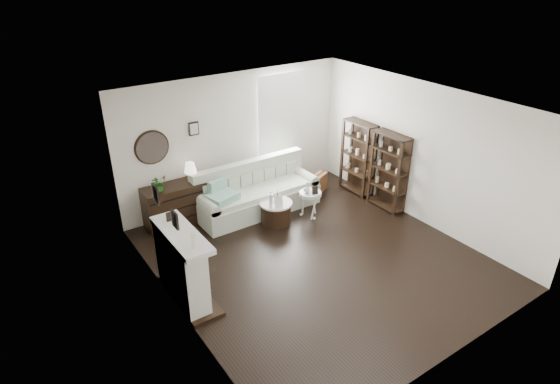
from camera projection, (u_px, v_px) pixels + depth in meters
room at (266, 121)px, 9.76m from camera, size 5.50×5.50×5.50m
fireplace at (183, 269)px, 6.94m from camera, size 0.50×1.40×1.84m
shelf_unit_far at (358, 157)px, 10.08m from camera, size 0.30×0.80×1.60m
shelf_unit_near at (389, 172)px, 9.42m from camera, size 0.30×0.80×1.60m
sofa at (256, 195)px, 9.54m from camera, size 2.54×0.88×0.99m
quilt at (222, 197)px, 8.92m from camera, size 0.65×0.57×0.14m
suitcase at (317, 184)px, 10.27m from camera, size 0.64×0.43×0.41m
dresser at (176, 204)px, 9.01m from camera, size 1.22×0.52×0.82m
table_lamp at (191, 172)px, 8.92m from camera, size 0.27×0.27×0.38m
potted_plant at (159, 183)px, 8.56m from camera, size 0.33×0.31×0.31m
drum_table at (276, 212)px, 9.11m from camera, size 0.64×0.64×0.44m
pedestal_table at (310, 194)px, 9.21m from camera, size 0.45×0.45×0.54m
eiffel_drum at (278, 196)px, 9.03m from camera, size 0.14×0.14×0.21m
bottle_drum at (271, 199)px, 8.81m from camera, size 0.07×0.07×0.31m
card_frame_drum at (279, 201)px, 8.82m from camera, size 0.17×0.11×0.21m
eiffel_ped at (313, 186)px, 9.21m from camera, size 0.12×0.12×0.18m
flask_ped at (307, 187)px, 9.11m from camera, size 0.13×0.13×0.23m
card_frame_ped at (315, 190)px, 9.08m from camera, size 0.13×0.08×0.16m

